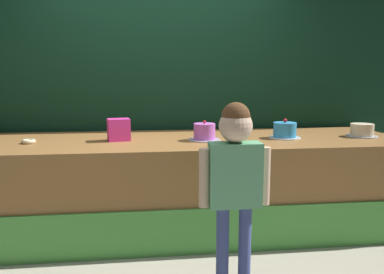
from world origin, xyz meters
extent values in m
plane|color=#BCB29E|center=(0.00, 0.00, 0.00)|extent=(12.00, 12.00, 0.00)
cube|color=#9E6B38|center=(0.00, 0.59, 0.41)|extent=(4.37, 1.18, 0.82)
cube|color=#59B24C|center=(0.00, -0.01, 0.18)|extent=(4.37, 0.02, 0.37)
cube|color=#113823|center=(0.00, 1.28, 1.40)|extent=(5.10, 0.08, 2.79)
cylinder|color=#3F4C8C|center=(0.35, -0.46, 0.27)|extent=(0.08, 0.08, 0.54)
cylinder|color=#3F4C8C|center=(0.50, -0.46, 0.27)|extent=(0.08, 0.08, 0.54)
cube|color=#66B27F|center=(0.42, -0.46, 0.75)|extent=(0.34, 0.15, 0.42)
cylinder|color=beige|center=(0.22, -0.46, 0.73)|extent=(0.07, 0.07, 0.38)
cylinder|color=beige|center=(0.62, -0.46, 0.73)|extent=(0.07, 0.07, 0.38)
sphere|color=beige|center=(0.42, -0.46, 1.07)|extent=(0.22, 0.22, 0.22)
sphere|color=brown|center=(0.42, -0.46, 1.13)|extent=(0.18, 0.18, 0.18)
cube|color=#F637A4|center=(-0.37, 0.56, 0.92)|extent=(0.21, 0.18, 0.19)
torus|color=beige|center=(-1.11, 0.50, 0.84)|extent=(0.12, 0.12, 0.03)
cylinder|color=silver|center=(0.37, 0.48, 0.83)|extent=(0.28, 0.28, 0.01)
cylinder|color=#CC66D8|center=(0.37, 0.48, 0.90)|extent=(0.19, 0.19, 0.14)
sphere|color=red|center=(0.37, 0.48, 0.98)|extent=(0.03, 0.03, 0.03)
cylinder|color=white|center=(1.11, 0.52, 0.83)|extent=(0.28, 0.28, 0.01)
cylinder|color=#3399D8|center=(1.11, 0.52, 0.90)|extent=(0.20, 0.20, 0.13)
sphere|color=red|center=(1.11, 0.52, 0.98)|extent=(0.04, 0.04, 0.04)
cylinder|color=silver|center=(1.86, 0.51, 0.83)|extent=(0.28, 0.28, 0.01)
cylinder|color=beige|center=(1.86, 0.51, 0.89)|extent=(0.21, 0.21, 0.11)
camera|label=1|loc=(-0.16, -2.88, 1.38)|focal=36.79mm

